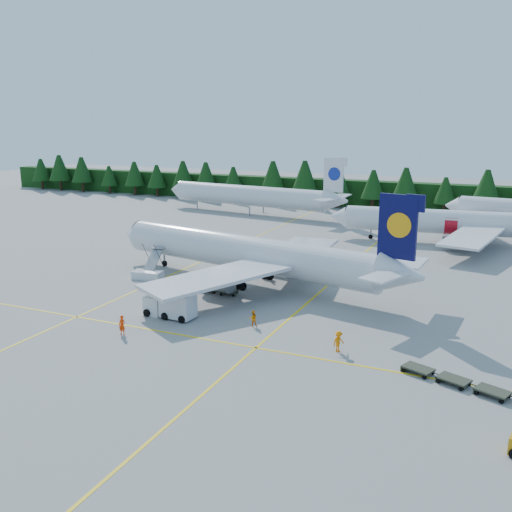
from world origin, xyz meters
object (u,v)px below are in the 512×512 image
at_px(airliner_navy, 239,252).
at_px(service_truck, 170,305).
at_px(airstairs, 149,272).
at_px(airliner_red, 447,222).

xyz_separation_m(airliner_navy, service_truck, (-0.69, -14.81, -2.43)).
height_order(airstairs, service_truck, airstairs).
height_order(airliner_navy, airstairs, airliner_navy).
height_order(airliner_red, airstairs, airliner_red).
relative_size(airstairs, service_truck, 0.97).
xyz_separation_m(airliner_red, service_truck, (-21.69, -48.94, -2.17)).
bearing_deg(service_truck, airstairs, 135.20).
distance_m(airliner_red, airstairs, 49.42).
bearing_deg(airliner_red, airstairs, -136.75).
distance_m(airliner_navy, airstairs, 12.02).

